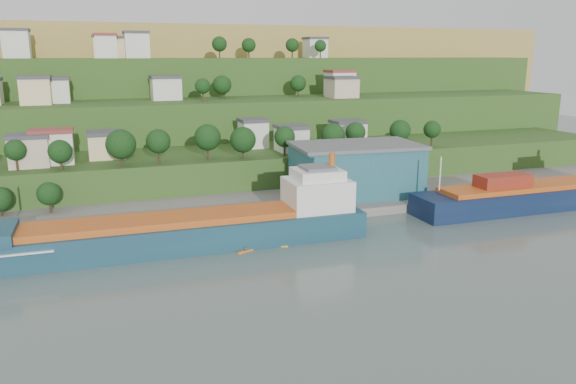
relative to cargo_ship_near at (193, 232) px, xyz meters
name	(u,v)px	position (x,y,z in m)	size (l,w,h in m)	color
ground	(252,254)	(9.50, -7.93, -3.00)	(500.00, 500.00, 0.00)	#4C5D55
quay	(299,207)	(29.50, 20.07, -3.00)	(220.00, 26.00, 4.00)	slate
hillside	(151,135)	(9.47, 160.80, -2.92)	(360.00, 210.87, 96.00)	#284719
cargo_ship_near	(193,232)	(0.00, 0.00, 0.00)	(73.27, 12.60, 18.80)	#133048
cargo_ship_far	(546,195)	(86.64, 0.84, -0.19)	(65.52, 11.42, 17.78)	#0C1435
warehouse	(356,169)	(44.63, 20.42, 5.43)	(32.33, 21.26, 12.80)	#215C63
kayak_orange	(246,250)	(8.78, -6.17, -2.74)	(3.56, 1.83, 0.89)	orange
kayak_yellow	(281,246)	(15.86, -5.75, -2.79)	(2.91, 1.30, 0.72)	gold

